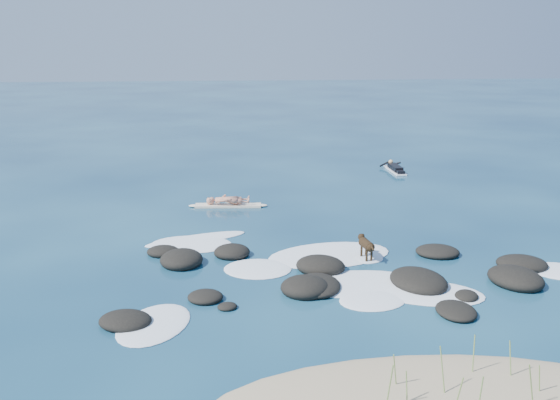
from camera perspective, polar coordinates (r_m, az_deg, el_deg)
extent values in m
plane|color=#0A2642|center=(19.32, 6.19, -5.47)|extent=(160.00, 160.00, 0.00)
cylinder|color=olive|center=(11.61, 9.94, -16.73)|extent=(0.10, 0.14, 1.02)
cylinder|color=olive|center=(12.32, 22.00, -15.64)|extent=(0.27, 0.14, 1.01)
cylinder|color=olive|center=(11.91, 15.99, -16.85)|extent=(0.11, 0.16, 0.80)
cylinder|color=olive|center=(13.29, 20.32, -13.65)|extent=(0.08, 0.14, 0.83)
cylinder|color=olive|center=(11.89, 11.51, -16.75)|extent=(0.06, 0.13, 0.75)
cylinder|color=olive|center=(12.93, 22.63, -15.06)|extent=(0.13, 0.07, 0.70)
cylinder|color=olive|center=(12.32, 10.49, -15.27)|extent=(0.16, 0.15, 0.83)
cylinder|color=olive|center=(12.25, 14.66, -15.12)|extent=(0.13, 0.22, 1.04)
cylinder|color=olive|center=(13.19, 17.27, -13.50)|extent=(0.08, 0.16, 0.87)
ellipsoid|color=black|center=(16.53, -6.85, -8.79)|extent=(1.11, 1.07, 0.30)
ellipsoid|color=black|center=(16.24, 15.80, -9.73)|extent=(0.99, 1.22, 0.31)
ellipsoid|color=black|center=(17.12, 3.45, -7.80)|extent=(1.48, 1.79, 0.38)
ellipsoid|color=black|center=(16.00, -4.85, -9.69)|extent=(0.66, 0.63, 0.18)
ellipsoid|color=black|center=(19.91, 21.24, -5.46)|extent=(1.73, 1.55, 0.45)
ellipsoid|color=black|center=(16.85, 2.30, -7.99)|extent=(1.59, 1.57, 0.56)
ellipsoid|color=black|center=(19.60, -4.42, -4.77)|extent=(1.23, 1.18, 0.46)
ellipsoid|color=black|center=(18.37, 3.72, -6.03)|extent=(1.83, 1.72, 0.57)
ellipsoid|color=black|center=(15.54, -13.97, -10.67)|extent=(1.55, 1.42, 0.39)
ellipsoid|color=black|center=(17.22, 16.68, -8.41)|extent=(0.87, 0.93, 0.25)
ellipsoid|color=black|center=(19.98, -10.62, -4.67)|extent=(1.17, 1.02, 0.37)
ellipsoid|color=black|center=(20.25, 14.21, -4.61)|extent=(1.56, 1.39, 0.38)
ellipsoid|color=black|center=(18.62, 20.74, -6.72)|extent=(1.82, 2.01, 0.57)
ellipsoid|color=black|center=(17.69, 12.55, -7.23)|extent=(1.90, 2.16, 0.55)
ellipsoid|color=black|center=(19.07, -9.00, -5.40)|extent=(1.29, 1.44, 0.56)
ellipsoid|color=white|center=(20.04, 24.21, -5.96)|extent=(2.02, 1.88, 0.12)
ellipsoid|color=white|center=(17.30, 13.23, -8.24)|extent=(3.47, 2.63, 0.12)
ellipsoid|color=white|center=(17.56, 7.26, -7.60)|extent=(3.66, 2.07, 0.12)
ellipsoid|color=white|center=(21.28, -7.64, -3.57)|extent=(3.66, 2.16, 0.12)
ellipsoid|color=white|center=(15.41, -11.45, -11.09)|extent=(2.31, 2.78, 0.12)
ellipsoid|color=white|center=(19.68, 4.57, -5.01)|extent=(4.41, 3.14, 0.12)
ellipsoid|color=white|center=(16.57, 8.46, -9.05)|extent=(2.03, 1.73, 0.12)
ellipsoid|color=white|center=(18.48, -2.05, -6.32)|extent=(2.27, 2.01, 0.12)
ellipsoid|color=white|center=(20.80, -8.11, -4.02)|extent=(2.92, 2.19, 0.12)
ellipsoid|color=white|center=(19.46, 7.81, -5.34)|extent=(1.10, 0.90, 0.12)
cube|color=#F5E3C4|center=(25.16, -4.77, -0.51)|extent=(2.68, 0.75, 0.09)
ellipsoid|color=#F5E3C4|center=(25.12, -1.76, -0.49)|extent=(0.55, 0.34, 0.10)
ellipsoid|color=#F5E3C4|center=(25.28, -7.76, -0.52)|extent=(0.55, 0.34, 0.10)
imported|color=tan|center=(24.94, -4.81, 1.49)|extent=(0.46, 0.66, 1.72)
cube|color=white|center=(32.14, 10.48, 2.66)|extent=(0.56, 2.31, 0.08)
ellipsoid|color=white|center=(33.22, 9.91, 3.08)|extent=(0.28, 0.51, 0.09)
cube|color=black|center=(32.11, 10.49, 2.94)|extent=(0.44, 1.42, 0.23)
sphere|color=tan|center=(32.85, 10.09, 3.45)|extent=(0.24, 0.24, 0.24)
cylinder|color=black|center=(32.94, 9.52, 3.26)|extent=(0.57, 0.32, 0.26)
cylinder|color=black|center=(33.11, 10.49, 3.27)|extent=(0.57, 0.30, 0.26)
cube|color=black|center=(31.39, 10.90, 2.57)|extent=(0.36, 0.58, 0.15)
cylinder|color=black|center=(19.21, 7.93, -4.05)|extent=(0.38, 0.64, 0.29)
sphere|color=black|center=(19.44, 7.63, -3.81)|extent=(0.35, 0.35, 0.30)
sphere|color=black|center=(18.97, 8.25, -4.30)|extent=(0.31, 0.31, 0.27)
sphere|color=black|center=(19.56, 7.44, -3.37)|extent=(0.25, 0.25, 0.22)
cone|color=black|center=(19.68, 7.30, -3.30)|extent=(0.13, 0.15, 0.11)
cone|color=black|center=(19.50, 7.31, -3.15)|extent=(0.11, 0.09, 0.11)
cone|color=black|center=(19.54, 7.61, -3.12)|extent=(0.11, 0.09, 0.11)
cylinder|color=black|center=(19.46, 7.46, -4.75)|extent=(0.08, 0.08, 0.39)
cylinder|color=black|center=(19.51, 7.88, -4.71)|extent=(0.08, 0.08, 0.39)
cylinder|color=black|center=(19.10, 7.93, -5.15)|extent=(0.08, 0.08, 0.39)
cylinder|color=black|center=(19.16, 8.35, -5.10)|extent=(0.08, 0.08, 0.39)
cylinder|color=black|center=(18.84, 8.41, -4.28)|extent=(0.10, 0.29, 0.17)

